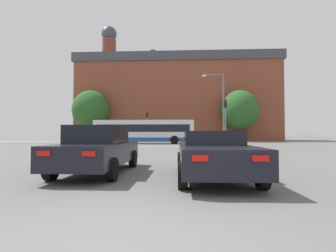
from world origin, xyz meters
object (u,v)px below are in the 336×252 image
at_px(car_saloon_left, 99,149).
at_px(pedestrian_waiting, 117,135).
at_px(traffic_light_near_right, 225,115).
at_px(traffic_light_far_left, 147,122).
at_px(pedestrian_walking_east, 130,136).
at_px(bus_crossing_lead, 144,131).
at_px(car_roadster_right, 213,154).
at_px(street_lamp_junction, 220,101).

distance_m(car_saloon_left, pedestrian_waiting, 32.82).
xyz_separation_m(traffic_light_near_right, traffic_light_far_left, (-9.55, 14.21, -0.01)).
distance_m(pedestrian_waiting, pedestrian_walking_east, 1.96).
height_order(bus_crossing_lead, traffic_light_near_right, traffic_light_near_right).
bearing_deg(pedestrian_walking_east, car_roadster_right, 173.88).
relative_size(traffic_light_near_right, pedestrian_waiting, 2.62).
relative_size(car_roadster_right, traffic_light_far_left, 1.05).
relative_size(car_roadster_right, pedestrian_waiting, 2.74).
xyz_separation_m(car_roadster_right, traffic_light_far_left, (-6.24, 32.27, 2.35)).
bearing_deg(traffic_light_far_left, car_roadster_right, -79.06).
bearing_deg(bus_crossing_lead, car_roadster_right, 12.75).
bearing_deg(car_saloon_left, pedestrian_walking_east, 99.83).
bearing_deg(bus_crossing_lead, pedestrian_waiting, -145.85).
bearing_deg(street_lamp_junction, traffic_light_far_left, 126.00).
relative_size(car_saloon_left, car_roadster_right, 1.00).
relative_size(bus_crossing_lead, traffic_light_far_left, 2.69).
bearing_deg(car_roadster_right, bus_crossing_lead, 101.61).
relative_size(bus_crossing_lead, street_lamp_junction, 1.64).
bearing_deg(street_lamp_junction, pedestrian_waiting, 136.65).
bearing_deg(car_roadster_right, traffic_light_near_right, 78.47).
height_order(traffic_light_near_right, pedestrian_waiting, traffic_light_near_right).
bearing_deg(pedestrian_walking_east, pedestrian_waiting, 82.07).
xyz_separation_m(pedestrian_waiting, pedestrian_walking_east, (1.90, 0.46, -0.12)).
bearing_deg(street_lamp_junction, bus_crossing_lead, 148.60).
bearing_deg(traffic_light_far_left, car_saloon_left, -85.21).
height_order(street_lamp_junction, pedestrian_waiting, street_lamp_junction).
xyz_separation_m(traffic_light_near_right, pedestrian_walking_east, (-12.44, 15.20, -2.15)).
relative_size(car_roadster_right, street_lamp_junction, 0.64).
xyz_separation_m(car_roadster_right, traffic_light_near_right, (3.31, 18.06, 2.36)).
xyz_separation_m(car_saloon_left, pedestrian_walking_east, (-5.53, 32.43, 0.13)).
xyz_separation_m(bus_crossing_lead, pedestrian_walking_east, (-3.51, 8.43, -0.65)).
distance_m(car_roadster_right, pedestrian_waiting, 34.61).
distance_m(car_roadster_right, bus_crossing_lead, 25.47).
xyz_separation_m(car_saloon_left, traffic_light_near_right, (6.91, 17.23, 2.28)).
height_order(car_roadster_right, pedestrian_walking_east, pedestrian_walking_east).
relative_size(pedestrian_waiting, pedestrian_walking_east, 1.11).
bearing_deg(bus_crossing_lead, traffic_light_far_left, -175.23).
bearing_deg(car_roadster_right, street_lamp_junction, 80.20).
bearing_deg(traffic_light_near_right, bus_crossing_lead, 142.85).
height_order(street_lamp_junction, pedestrian_walking_east, street_lamp_junction).
bearing_deg(pedestrian_waiting, pedestrian_walking_east, 104.03).
height_order(traffic_light_far_left, pedestrian_walking_east, traffic_light_far_left).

